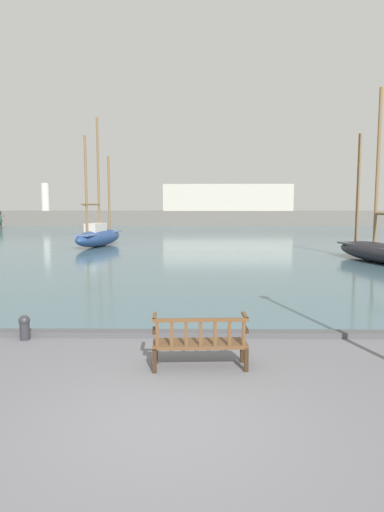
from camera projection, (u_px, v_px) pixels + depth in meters
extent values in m
plane|color=slate|center=(166.00, 424.00, 5.83)|extent=(160.00, 160.00, 0.00)
cube|color=#476670|center=(193.00, 229.00, 49.53)|extent=(100.00, 80.00, 0.08)
cube|color=#4C4C50|center=(178.00, 334.00, 9.65)|extent=(40.00, 0.30, 0.12)
cube|color=#322113|center=(156.00, 352.00, 8.01)|extent=(0.07, 0.07, 0.42)
cube|color=#322113|center=(242.00, 351.00, 8.07)|extent=(0.07, 0.07, 0.42)
cube|color=#322113|center=(155.00, 361.00, 7.56)|extent=(0.07, 0.07, 0.42)
cube|color=#322113|center=(246.00, 359.00, 7.62)|extent=(0.07, 0.07, 0.42)
cube|color=brown|center=(200.00, 344.00, 7.79)|extent=(1.62, 0.60, 0.06)
cube|color=brown|center=(201.00, 320.00, 7.52)|extent=(1.60, 0.13, 0.06)
cube|color=brown|center=(157.00, 334.00, 7.52)|extent=(0.06, 0.04, 0.41)
cube|color=brown|center=(172.00, 334.00, 7.53)|extent=(0.06, 0.04, 0.41)
cube|color=brown|center=(186.00, 334.00, 7.53)|extent=(0.06, 0.04, 0.41)
cube|color=brown|center=(201.00, 334.00, 7.54)|extent=(0.06, 0.04, 0.41)
cube|color=brown|center=(215.00, 334.00, 7.55)|extent=(0.06, 0.04, 0.41)
cube|color=brown|center=(229.00, 334.00, 7.56)|extent=(0.06, 0.04, 0.41)
cube|color=brown|center=(244.00, 333.00, 7.57)|extent=(0.06, 0.04, 0.41)
cube|color=#322113|center=(154.00, 330.00, 7.64)|extent=(0.07, 0.30, 0.06)
cube|color=brown|center=(155.00, 317.00, 7.70)|extent=(0.08, 0.47, 0.04)
cube|color=#322113|center=(246.00, 330.00, 7.70)|extent=(0.07, 0.30, 0.06)
cube|color=brown|center=(245.00, 316.00, 7.76)|extent=(0.08, 0.47, 0.04)
ellipsoid|color=black|center=(376.00, 252.00, 21.33)|extent=(2.72, 5.90, 0.90)
cube|color=#4C4C51|center=(376.00, 247.00, 21.30)|extent=(2.19, 5.15, 0.08)
cylinder|color=brown|center=(378.00, 168.00, 21.02)|extent=(0.16, 0.16, 7.20)
cylinder|color=brown|center=(358.00, 189.00, 22.65)|extent=(0.16, 0.16, 5.38)
ellipsoid|color=navy|center=(99.00, 238.00, 28.89)|extent=(2.70, 5.66, 1.07)
cube|color=#516B9E|center=(99.00, 233.00, 28.86)|extent=(2.20, 4.94, 0.08)
cube|color=beige|center=(96.00, 228.00, 28.42)|extent=(1.15, 1.77, 0.60)
cylinder|color=brown|center=(98.00, 176.00, 28.57)|extent=(0.14, 0.14, 7.12)
cylinder|color=brown|center=(90.00, 204.00, 27.68)|extent=(0.67, 2.25, 0.11)
cylinder|color=brown|center=(109.00, 194.00, 30.15)|extent=(0.14, 0.14, 4.91)
cylinder|color=brown|center=(86.00, 185.00, 27.07)|extent=(0.14, 0.14, 5.82)
cylinder|color=#2D2D33|center=(25.00, 330.00, 9.40)|extent=(0.20, 0.20, 0.40)
sphere|color=#2D2D33|center=(24.00, 321.00, 9.38)|extent=(0.23, 0.23, 0.23)
cube|color=#66605B|center=(194.00, 218.00, 56.12)|extent=(47.05, 2.40, 1.86)
cube|color=#B7B2A3|center=(228.00, 198.00, 55.78)|extent=(15.74, 2.00, 3.22)
cylinder|color=beige|center=(45.00, 197.00, 56.02)|extent=(1.00, 1.00, 3.37)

